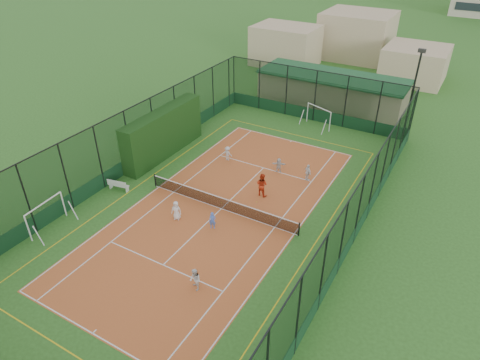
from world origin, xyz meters
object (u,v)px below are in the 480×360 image
at_px(floodlight_ne, 411,98).
at_px(child_far_right, 308,172).
at_px(child_near_mid, 213,220).
at_px(coach, 262,185).
at_px(clubhouse, 332,89).
at_px(child_far_back, 279,165).
at_px(child_near_right, 195,280).
at_px(futsal_goal_near, 47,216).
at_px(child_near_left, 176,210).
at_px(futsal_goal_far, 318,117).
at_px(child_far_left, 228,153).
at_px(white_bench, 119,185).

height_order(floodlight_ne, child_far_right, floodlight_ne).
xyz_separation_m(child_near_mid, coach, (0.99, 4.97, 0.28)).
bearing_deg(clubhouse, child_far_back, -85.30).
bearing_deg(child_near_right, child_far_back, 132.35).
bearing_deg(coach, clubhouse, -78.92).
bearing_deg(child_far_back, futsal_goal_near, 33.07).
bearing_deg(coach, child_near_mid, 84.96).
height_order(child_near_left, child_far_back, child_near_left).
xyz_separation_m(child_near_left, coach, (3.61, 5.34, 0.20)).
relative_size(floodlight_ne, child_far_right, 6.16).
relative_size(futsal_goal_far, child_near_right, 2.16).
bearing_deg(child_far_right, child_far_left, 36.57).
bearing_deg(coach, child_far_back, -78.16).
relative_size(white_bench, child_far_right, 1.19).
bearing_deg(child_far_back, child_near_left, 48.57).
height_order(child_far_back, coach, coach).
distance_m(child_near_mid, child_far_back, 8.58).
relative_size(white_bench, child_near_left, 1.17).
distance_m(child_near_left, child_far_left, 8.58).
distance_m(child_far_left, child_far_right, 6.90).
distance_m(white_bench, child_far_right, 14.14).
bearing_deg(white_bench, child_far_left, 48.74).
bearing_deg(futsal_goal_near, child_near_left, -57.70).
xyz_separation_m(white_bench, child_near_right, (10.52, -5.24, 0.25)).
distance_m(clubhouse, child_far_left, 16.27).
bearing_deg(futsal_goal_far, child_far_right, -51.04).
bearing_deg(child_near_left, child_near_right, -63.91).
bearing_deg(child_near_mid, futsal_goal_far, 64.22).
distance_m(child_far_left, child_far_back, 4.46).
bearing_deg(child_far_right, clubhouse, -43.10).
relative_size(child_near_left, child_near_right, 0.99).
xyz_separation_m(white_bench, child_far_right, (11.53, 8.19, 0.23)).
bearing_deg(child_far_right, white_bench, 68.77).
bearing_deg(child_far_left, coach, 146.99).
distance_m(futsal_goal_far, coach, 13.01).
height_order(futsal_goal_near, futsal_goal_far, futsal_goal_near).
relative_size(white_bench, futsal_goal_far, 0.53).
height_order(clubhouse, futsal_goal_far, clubhouse).
distance_m(futsal_goal_far, child_near_mid, 17.97).
height_order(clubhouse, child_near_mid, clubhouse).
bearing_deg(child_near_left, clubhouse, 65.55).
distance_m(floodlight_ne, child_far_right, 11.77).
relative_size(child_far_back, coach, 0.67).
xyz_separation_m(futsal_goal_near, child_near_mid, (9.23, 5.26, -0.35)).
bearing_deg(child_near_left, white_bench, 153.40).
relative_size(child_near_right, coach, 0.78).
distance_m(child_near_left, child_far_right, 10.56).
xyz_separation_m(clubhouse, child_near_right, (2.72, -28.97, -0.87)).
relative_size(floodlight_ne, child_far_back, 6.99).
bearing_deg(coach, child_far_left, -27.18).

